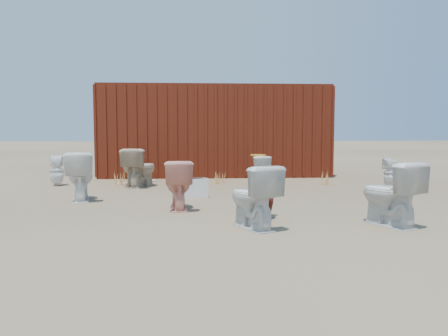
{
  "coord_description": "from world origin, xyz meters",
  "views": [
    {
      "loc": [
        -0.46,
        -7.03,
        1.18
      ],
      "look_at": [
        0.0,
        0.6,
        0.55
      ],
      "focal_mm": 35.0,
      "sensor_mm": 36.0,
      "label": 1
    }
  ],
  "objects": [
    {
      "name": "weed_clump_c",
      "position": [
        2.49,
        2.42,
        0.15
      ],
      "size": [
        0.36,
        0.36,
        0.3
      ],
      "primitive_type": "cone",
      "color": "tan",
      "rests_on": "ground"
    },
    {
      "name": "toilet_back_yellowlid",
      "position": [
        0.85,
        2.38,
        0.33
      ],
      "size": [
        0.51,
        0.72,
        0.67
      ],
      "primitive_type": "imported",
      "rotation": [
        0.0,
        0.0,
        3.37
      ],
      "color": "white",
      "rests_on": "ground"
    },
    {
      "name": "toilet_back_beige_right",
      "position": [
        -1.68,
        2.38,
        0.42
      ],
      "size": [
        0.75,
        0.94,
        0.84
      ],
      "primitive_type": "imported",
      "rotation": [
        0.0,
        0.0,
        2.74
      ],
      "color": "#C1AC8D",
      "rests_on": "ground"
    },
    {
      "name": "weed_clump_f",
      "position": [
        2.7,
        0.14,
        0.12
      ],
      "size": [
        0.28,
        0.28,
        0.24
      ],
      "primitive_type": "cone",
      "color": "tan",
      "rests_on": "ground"
    },
    {
      "name": "loose_lid_near",
      "position": [
        -1.63,
        3.5,
        0.01
      ],
      "size": [
        0.44,
        0.54,
        0.02
      ],
      "primitive_type": "ellipsoid",
      "rotation": [
        0.0,
        0.0,
        0.12
      ],
      "color": "#C0B18B",
      "rests_on": "ground"
    },
    {
      "name": "weed_clump_d",
      "position": [
        -1.06,
        3.43,
        0.13
      ],
      "size": [
        0.3,
        0.3,
        0.27
      ],
      "primitive_type": "cone",
      "color": "tan",
      "rests_on": "ground"
    },
    {
      "name": "toilet_back_e",
      "position": [
        3.6,
        1.9,
        0.32
      ],
      "size": [
        0.3,
        0.31,
        0.63
      ],
      "primitive_type": "imported",
      "rotation": [
        0.0,
        0.0,
        3.08
      ],
      "color": "white",
      "rests_on": "ground"
    },
    {
      "name": "toilet_front_maroon",
      "position": [
        0.42,
        -1.19,
        0.35
      ],
      "size": [
        0.4,
        0.41,
        0.7
      ],
      "primitive_type": "imported",
      "rotation": [
        0.0,
        0.0,
        2.8
      ],
      "color": "#52130E",
      "rests_on": "ground"
    },
    {
      "name": "weed_clump_e",
      "position": [
        1.08,
        3.5,
        0.16
      ],
      "size": [
        0.34,
        0.34,
        0.31
      ],
      "primitive_type": "cone",
      "color": "tan",
      "rests_on": "ground"
    },
    {
      "name": "toilet_front_a",
      "position": [
        -2.5,
        0.6,
        0.42
      ],
      "size": [
        0.63,
        0.91,
        0.84
      ],
      "primitive_type": "imported",
      "rotation": [
        0.0,
        0.0,
        3.35
      ],
      "color": "white",
      "rests_on": "ground"
    },
    {
      "name": "toilet_front_pink",
      "position": [
        -0.76,
        -0.38,
        0.38
      ],
      "size": [
        0.49,
        0.78,
        0.76
      ],
      "primitive_type": "imported",
      "rotation": [
        0.0,
        0.0,
        3.23
      ],
      "color": "#F8A48F",
      "rests_on": "ground"
    },
    {
      "name": "toilet_back_a",
      "position": [
        -3.56,
        2.7,
        0.33
      ],
      "size": [
        0.37,
        0.38,
        0.66
      ],
      "primitive_type": "imported",
      "rotation": [
        0.0,
        0.0,
        3.44
      ],
      "color": "white",
      "rests_on": "ground"
    },
    {
      "name": "ground",
      "position": [
        0.0,
        0.0,
        0.0
      ],
      "size": [
        100.0,
        100.0,
        0.0
      ],
      "primitive_type": "plane",
      "color": "brown",
      "rests_on": "ground"
    },
    {
      "name": "toilet_front_e",
      "position": [
        1.95,
        -1.73,
        0.41
      ],
      "size": [
        0.74,
        0.92,
        0.82
      ],
      "primitive_type": "imported",
      "rotation": [
        0.0,
        0.0,
        3.55
      ],
      "color": "white",
      "rests_on": "ground"
    },
    {
      "name": "shipping_container",
      "position": [
        0.0,
        5.2,
        1.2
      ],
      "size": [
        6.0,
        2.4,
        2.4
      ],
      "primitive_type": "cube",
      "color": "#4F190D",
      "rests_on": "ground"
    },
    {
      "name": "weed_clump_b",
      "position": [
        0.03,
        2.87,
        0.14
      ],
      "size": [
        0.32,
        0.32,
        0.28
      ],
      "primitive_type": "cone",
      "color": "tan",
      "rests_on": "ground"
    },
    {
      "name": "weed_clump_a",
      "position": [
        -2.18,
        2.72,
        0.17
      ],
      "size": [
        0.36,
        0.36,
        0.34
      ],
      "primitive_type": "cone",
      "color": "tan",
      "rests_on": "ground"
    },
    {
      "name": "loose_lid_far",
      "position": [
        -2.19,
        2.98,
        0.01
      ],
      "size": [
        0.51,
        0.57,
        0.02
      ],
      "primitive_type": "ellipsoid",
      "rotation": [
        0.0,
        0.0,
        0.37
      ],
      "color": "beige",
      "rests_on": "ground"
    },
    {
      "name": "toilet_back_beige_left",
      "position": [
        -1.92,
        2.62,
        0.41
      ],
      "size": [
        0.54,
        0.84,
        0.82
      ],
      "primitive_type": "imported",
      "rotation": [
        0.0,
        0.0,
        3.25
      ],
      "color": "beige",
      "rests_on": "ground"
    },
    {
      "name": "toilet_front_c",
      "position": [
        0.21,
        -1.78,
        0.39
      ],
      "size": [
        0.72,
        0.88,
        0.79
      ],
      "primitive_type": "imported",
      "rotation": [
        0.0,
        0.0,
        3.57
      ],
      "color": "white",
      "rests_on": "ground"
    },
    {
      "name": "yellow_lid",
      "position": [
        0.85,
        2.38,
        0.68
      ],
      "size": [
        0.34,
        0.42,
        0.02
      ],
      "primitive_type": "ellipsoid",
      "color": "gold",
      "rests_on": "toilet_back_yellowlid"
    },
    {
      "name": "loose_tank",
      "position": [
        -0.54,
        0.77,
        0.17
      ],
      "size": [
        0.54,
        0.4,
        0.35
      ],
      "primitive_type": "cube",
      "rotation": [
        0.0,
        0.0,
        0.45
      ],
      "color": "white",
      "rests_on": "ground"
    }
  ]
}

